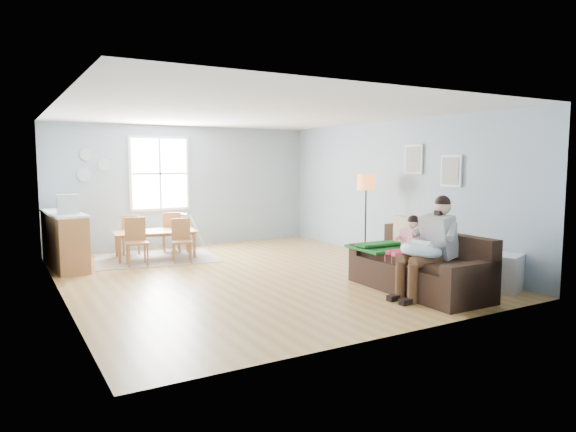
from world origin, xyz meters
TOP-DOWN VIEW (x-y plane):
  - room at (0.00, 0.00)m, footprint 8.40×9.40m
  - window at (-0.60, 3.46)m, footprint 1.32×0.08m
  - pictures at (2.97, -1.05)m, footprint 0.05×1.34m
  - wall_plates at (-2.00, 3.47)m, footprint 0.67×0.02m
  - sofa at (1.64, -2.20)m, footprint 0.96×2.18m
  - green_throw at (1.57, -1.48)m, footprint 1.02×0.88m
  - beige_pillow at (1.87, -1.64)m, footprint 0.16×0.51m
  - father at (1.50, -2.51)m, footprint 1.02×0.48m
  - nursing_pillow at (1.33, -2.51)m, footprint 0.61×0.59m
  - infant at (1.33, -2.47)m, footprint 0.22×0.39m
  - toddler at (1.56, -1.99)m, footprint 0.56×0.28m
  - floor_lamp at (2.46, 0.14)m, footprint 0.33×0.33m
  - storage_cube at (2.69, -2.82)m, footprint 0.61×0.58m
  - rug at (-1.04, 2.32)m, footprint 2.50×2.04m
  - dining_table at (-1.04, 2.32)m, footprint 1.67×1.07m
  - chair_sw at (-1.53, 1.83)m, footprint 0.44×0.44m
  - chair_se at (-0.71, 1.70)m, footprint 0.45×0.45m
  - chair_nw at (-1.37, 2.94)m, footprint 0.45×0.45m
  - chair_ne at (-0.56, 2.82)m, footprint 0.46×0.46m
  - counter at (-2.70, 2.27)m, footprint 0.66×1.83m
  - monitor at (-2.66, 1.93)m, footprint 0.37×0.35m
  - baby_swing at (-0.22, 3.10)m, footprint 0.78×0.79m

SIDE VIEW (x-z plane):
  - rug at x=-1.04m, z-range 0.00..0.01m
  - storage_cube at x=2.69m, z-range 0.00..0.55m
  - dining_table at x=-1.04m, z-range 0.00..0.55m
  - sofa at x=1.64m, z-range -0.13..0.75m
  - baby_swing at x=-0.22m, z-range -0.04..0.75m
  - chair_se at x=-0.71m, z-range 0.05..0.87m
  - chair_nw at x=-1.37m, z-range 0.05..0.88m
  - chair_ne at x=-0.56m, z-range 0.05..0.91m
  - chair_sw at x=-1.53m, z-range 0.06..0.94m
  - counter at x=-2.70m, z-range 0.01..1.01m
  - green_throw at x=1.57m, z-range 0.54..0.58m
  - nursing_pillow at x=1.33m, z-range 0.56..0.80m
  - toddler at x=1.56m, z-range 0.30..1.19m
  - infant at x=1.33m, z-range 0.69..0.83m
  - father at x=1.50m, z-range 0.05..1.48m
  - beige_pillow at x=1.87m, z-range 0.54..1.04m
  - monitor at x=-2.66m, z-range 1.01..1.34m
  - floor_lamp at x=2.46m, z-range 0.55..2.21m
  - window at x=-0.60m, z-range 0.84..2.46m
  - wall_plates at x=-2.00m, z-range 1.50..2.16m
  - pictures at x=2.97m, z-range 1.48..2.22m
  - room at x=0.00m, z-range 0.47..4.37m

